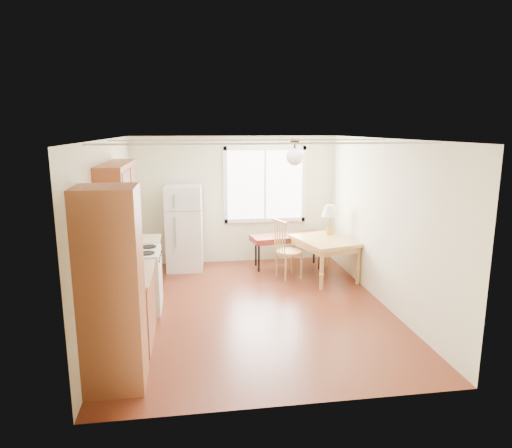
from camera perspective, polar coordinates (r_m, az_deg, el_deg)
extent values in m
cube|color=#4E1C10|center=(6.97, -0.43, -10.41)|extent=(4.60, 5.60, 0.12)
cube|color=white|center=(6.45, -0.46, 10.59)|extent=(4.60, 5.60, 0.12)
cube|color=beige|center=(9.04, -2.65, 3.00)|extent=(4.60, 0.10, 2.50)
cube|color=beige|center=(4.23, 4.32, -7.45)|extent=(4.60, 0.10, 2.50)
cube|color=beige|center=(6.63, -17.82, -0.85)|extent=(0.10, 5.60, 2.50)
cube|color=beige|center=(7.15, 15.63, 0.19)|extent=(0.10, 5.60, 2.50)
cube|color=brown|center=(4.88, -17.60, -7.81)|extent=(0.60, 0.60, 2.10)
cube|color=brown|center=(6.02, -15.75, -10.19)|extent=(0.60, 1.10, 0.86)
cube|color=tan|center=(5.87, -15.90, -6.11)|extent=(0.62, 1.14, 0.04)
cube|color=silver|center=(6.99, -14.50, -6.82)|extent=(0.65, 0.76, 0.90)
cube|color=brown|center=(7.71, -14.12, -5.19)|extent=(0.60, 0.60, 0.86)
cube|color=brown|center=(6.36, -16.91, 4.18)|extent=(0.33, 1.60, 0.70)
cube|color=white|center=(9.07, 1.13, 4.95)|extent=(1.50, 0.02, 1.35)
cylinder|color=#2F1F15|center=(6.98, 4.87, 10.32)|extent=(0.14, 0.14, 0.06)
cylinder|color=#2F1F15|center=(6.98, 4.86, 9.50)|extent=(0.03, 0.03, 0.16)
sphere|color=white|center=(6.99, 4.83, 8.35)|extent=(0.26, 0.26, 0.26)
cube|color=silver|center=(8.71, -8.93, -0.47)|extent=(0.71, 0.71, 1.61)
cube|color=gray|center=(8.31, -9.03, 1.60)|extent=(0.66, 0.02, 0.02)
cube|color=gray|center=(8.34, -10.11, 0.07)|extent=(0.03, 0.03, 0.96)
cube|color=maroon|center=(8.76, 3.96, -1.70)|extent=(1.46, 0.73, 0.11)
cylinder|color=black|center=(8.55, 0.36, -4.25)|extent=(0.04, 0.04, 0.54)
cylinder|color=black|center=(8.80, 7.95, -3.90)|extent=(0.04, 0.04, 0.54)
cylinder|color=black|center=(8.92, -0.03, -3.56)|extent=(0.04, 0.04, 0.54)
cylinder|color=black|center=(9.16, 7.26, -3.24)|extent=(0.04, 0.04, 0.54)
cube|color=#B08343|center=(8.17, 8.60, -2.07)|extent=(1.14, 1.34, 0.06)
cube|color=#B08343|center=(8.19, 8.59, -2.61)|extent=(1.02, 1.22, 0.10)
cylinder|color=#B08343|center=(7.67, 8.21, -5.80)|extent=(0.07, 0.07, 0.66)
cylinder|color=#B08343|center=(8.06, 12.65, -5.09)|extent=(0.07, 0.07, 0.66)
cylinder|color=#B08343|center=(8.51, 4.62, -3.92)|extent=(0.07, 0.07, 0.66)
cylinder|color=#B08343|center=(8.87, 8.80, -3.38)|extent=(0.07, 0.07, 0.66)
cylinder|color=#B08343|center=(8.17, 4.16, -3.50)|extent=(0.47, 0.47, 0.05)
cylinder|color=#B08343|center=(8.03, 3.73, -5.57)|extent=(0.04, 0.04, 0.48)
cylinder|color=#B08343|center=(8.19, 5.68, -5.25)|extent=(0.04, 0.04, 0.48)
cylinder|color=#B08343|center=(8.29, 2.61, -4.98)|extent=(0.04, 0.04, 0.48)
cylinder|color=#B08343|center=(8.45, 4.51, -4.69)|extent=(0.04, 0.04, 0.48)
cylinder|color=#B7903A|center=(8.51, 9.19, -0.87)|extent=(0.15, 0.15, 0.13)
cylinder|color=#B7903A|center=(8.48, 9.23, 0.24)|extent=(0.03, 0.03, 0.21)
cone|color=silver|center=(8.44, 9.28, 1.65)|extent=(0.32, 0.32, 0.21)
cube|color=black|center=(5.98, -16.06, -5.18)|extent=(0.24, 0.26, 0.08)
cube|color=black|center=(5.84, -16.27, -3.75)|extent=(0.19, 0.11, 0.28)
cylinder|color=black|center=(6.00, -16.05, -4.13)|extent=(0.14, 0.14, 0.12)
cylinder|color=red|center=(5.72, -17.37, -5.65)|extent=(0.11, 0.11, 0.15)
sphere|color=red|center=(5.69, -17.43, -4.65)|extent=(0.05, 0.05, 0.05)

